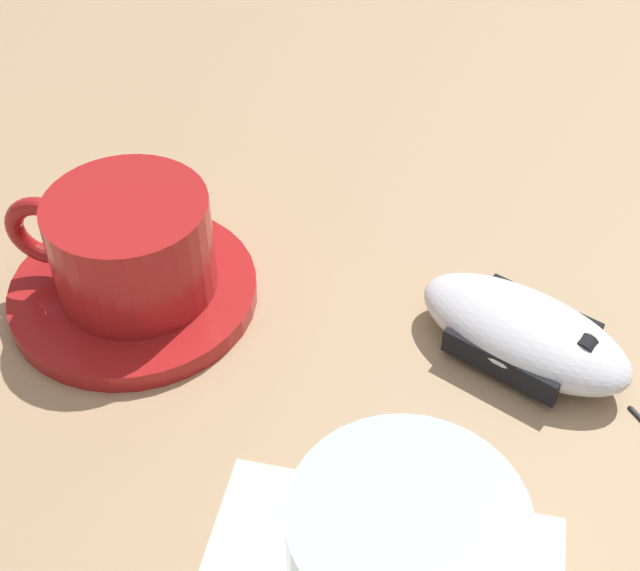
# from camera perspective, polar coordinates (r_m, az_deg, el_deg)

# --- Properties ---
(ground_plane) EXTENTS (3.00, 3.00, 0.00)m
(ground_plane) POSITION_cam_1_polar(r_m,az_deg,el_deg) (0.42, 0.90, -13.60)
(ground_plane) COLOR #9E7F5B
(saucer) EXTENTS (0.14, 0.14, 0.01)m
(saucer) POSITION_cam_1_polar(r_m,az_deg,el_deg) (0.51, -11.89, -0.39)
(saucer) COLOR maroon
(saucer) RESTS_ON ground
(coffee_cup) EXTENTS (0.09, 0.11, 0.06)m
(coffee_cup) POSITION_cam_1_polar(r_m,az_deg,el_deg) (0.49, -12.27, 2.58)
(coffee_cup) COLOR maroon
(coffee_cup) RESTS_ON saucer
(computer_mouse) EXTENTS (0.11, 0.13, 0.03)m
(computer_mouse) POSITION_cam_1_polar(r_m,az_deg,el_deg) (0.48, 12.82, -2.92)
(computer_mouse) COLOR silver
(computer_mouse) RESTS_ON ground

